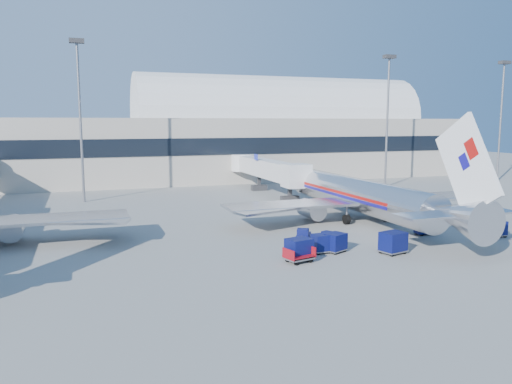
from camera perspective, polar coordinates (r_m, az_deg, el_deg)
name	(u,v)px	position (r m, az deg, el deg)	size (l,w,h in m)	color
ground	(298,236)	(50.04, 4.86, -5.03)	(260.00, 260.00, 0.00)	gray
terminal	(116,142)	(100.71, -15.67, 5.54)	(170.00, 28.15, 21.00)	#B2AA9E
airliner_main	(363,196)	(58.04, 12.11, -0.44)	(32.00, 37.26, 12.07)	silver
jetbridge_near	(264,168)	(80.52, 0.88, 2.74)	(4.40, 27.50, 6.25)	silver
mast_west	(79,97)	(74.56, -19.55, 10.24)	(2.00, 1.20, 22.60)	slate
mast_east	(388,102)	(89.78, 14.84, 9.96)	(2.00, 1.20, 22.60)	slate
mast_far_east	(502,103)	(105.77, 26.28, 9.06)	(2.00, 1.20, 22.60)	slate
barrier_near	(434,217)	(61.00, 19.72, -2.69)	(3.00, 0.55, 0.90)	#9E9E96
barrier_mid	(458,215)	(63.10, 22.05, -2.46)	(3.00, 0.55, 0.90)	#9E9E96
barrier_far	(480,213)	(65.31, 24.23, -2.25)	(3.00, 0.55, 0.90)	#9E9E96
tug_lead	(330,238)	(46.74, 8.42, -5.26)	(2.25, 1.75, 1.31)	#090E46
tug_right	(425,228)	(53.09, 18.77, -3.97)	(2.27, 1.34, 1.40)	#090E46
tug_left	(303,237)	(46.58, 5.42, -5.12)	(2.24, 2.65, 1.55)	#090E46
cart_train_a	(335,242)	(44.12, 9.04, -5.68)	(2.32, 2.10, 1.66)	#090E46
cart_train_b	(323,243)	(43.79, 7.65, -5.79)	(1.86, 1.44, 1.62)	#090E46
cart_train_c	(299,249)	(41.17, 4.93, -6.48)	(2.39, 2.04, 1.82)	#090E46
cart_solo_near	(393,242)	(44.65, 15.39, -5.55)	(2.48, 2.12, 1.89)	#090E46
cart_solo_far	(496,228)	(54.84, 25.73, -3.74)	(2.00, 1.64, 1.60)	#090E46
cart_open_red	(299,257)	(40.74, 4.97, -7.41)	(2.60, 2.11, 0.61)	slate
ramp_worker	(482,234)	(50.73, 24.38, -4.44)	(0.69, 0.45, 1.89)	#CFE117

